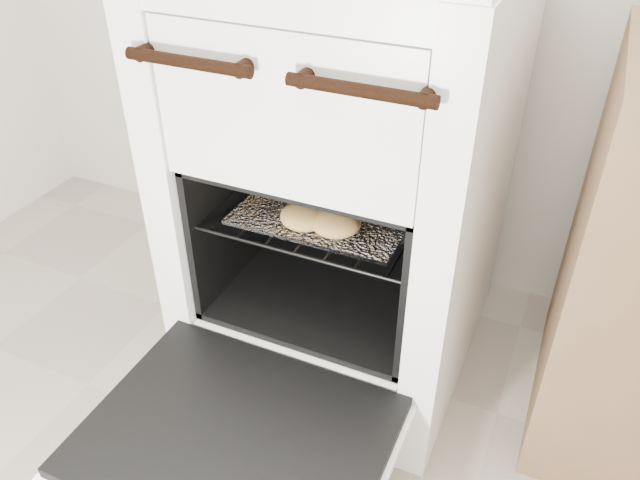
# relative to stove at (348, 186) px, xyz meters

# --- Properties ---
(stove) EXTENTS (0.67, 0.74, 1.02)m
(stove) POSITION_rel_stove_xyz_m (0.00, 0.00, 0.00)
(stove) COLOR white
(stove) RESTS_ON ground
(oven_door) EXTENTS (0.60, 0.47, 0.04)m
(oven_door) POSITION_rel_stove_xyz_m (-0.00, -0.56, -0.28)
(oven_door) COLOR black
(oven_door) RESTS_ON stove
(oven_rack) EXTENTS (0.49, 0.47, 0.01)m
(oven_rack) POSITION_rel_stove_xyz_m (-0.00, -0.07, -0.01)
(oven_rack) COLOR black
(oven_rack) RESTS_ON stove
(foil_sheet) EXTENTS (0.38, 0.33, 0.01)m
(foil_sheet) POSITION_rel_stove_xyz_m (-0.00, -0.10, 0.00)
(foil_sheet) COLOR white
(foil_sheet) RESTS_ON oven_rack
(baked_rolls) EXTENTS (0.34, 0.36, 0.05)m
(baked_rolls) POSITION_rel_stove_xyz_m (-0.03, -0.10, 0.03)
(baked_rolls) COLOR tan
(baked_rolls) RESTS_ON foil_sheet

